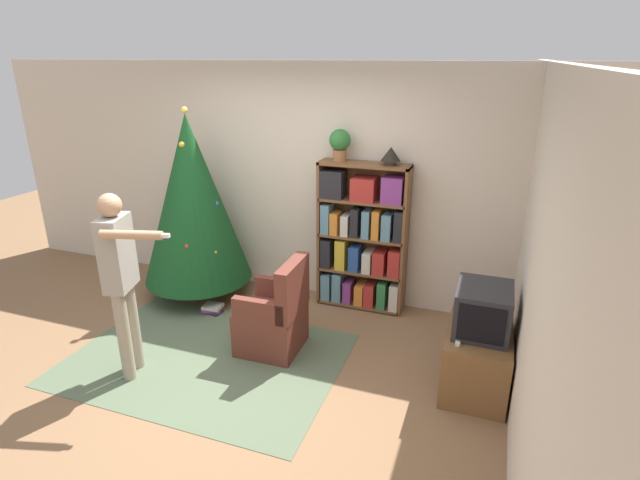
{
  "coord_description": "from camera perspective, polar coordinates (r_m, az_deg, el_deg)",
  "views": [
    {
      "loc": [
        2.03,
        -3.24,
        2.65
      ],
      "look_at": [
        0.57,
        0.81,
        1.05
      ],
      "focal_mm": 28.0,
      "sensor_mm": 36.0,
      "label": 1
    }
  ],
  "objects": [
    {
      "name": "christmas_tree",
      "position": [
        5.69,
        -14.35,
        4.44
      ],
      "size": [
        1.21,
        1.21,
        2.15
      ],
      "color": "#4C3323",
      "rests_on": "ground_plane"
    },
    {
      "name": "area_rug",
      "position": [
        4.87,
        -12.89,
        -13.07
      ],
      "size": [
        2.46,
        1.76,
        0.01
      ],
      "color": "#56664C",
      "rests_on": "ground_plane"
    },
    {
      "name": "book_pile_near_tree",
      "position": [
        5.63,
        -12.17,
        -7.66
      ],
      "size": [
        0.24,
        0.2,
        0.09
      ],
      "color": "#232328",
      "rests_on": "ground_plane"
    },
    {
      "name": "table_lamp",
      "position": [
        5.07,
        8.1,
        9.62
      ],
      "size": [
        0.2,
        0.2,
        0.18
      ],
      "color": "#473828",
      "rests_on": "bookshelf"
    },
    {
      "name": "ground_plane",
      "position": [
        4.64,
        -10.36,
        -14.75
      ],
      "size": [
        14.0,
        14.0,
        0.0
      ],
      "primitive_type": "plane",
      "color": "#846042"
    },
    {
      "name": "standing_person",
      "position": [
        4.43,
        -21.82,
        -3.41
      ],
      "size": [
        0.7,
        0.45,
        1.64
      ],
      "rotation": [
        0.0,
        0.0,
        -1.29
      ],
      "color": "#9E937F",
      "rests_on": "ground_plane"
    },
    {
      "name": "wall_back",
      "position": [
        5.64,
        -1.83,
        6.53
      ],
      "size": [
        8.0,
        0.1,
        2.6
      ],
      "color": "beige",
      "rests_on": "ground_plane"
    },
    {
      "name": "bookshelf",
      "position": [
        5.37,
        4.9,
        0.03
      ],
      "size": [
        0.95,
        0.27,
        1.62
      ],
      "color": "brown",
      "rests_on": "ground_plane"
    },
    {
      "name": "potted_plant",
      "position": [
        5.19,
        2.28,
        11.04
      ],
      "size": [
        0.22,
        0.22,
        0.33
      ],
      "color": "#935B38",
      "rests_on": "bookshelf"
    },
    {
      "name": "game_remote",
      "position": [
        4.12,
        15.49,
        -11.1
      ],
      "size": [
        0.04,
        0.12,
        0.02
      ],
      "color": "white",
      "rests_on": "tv_stand"
    },
    {
      "name": "wall_right",
      "position": [
        3.52,
        24.02,
        -3.98
      ],
      "size": [
        0.1,
        8.0,
        2.6
      ],
      "color": "beige",
      "rests_on": "ground_plane"
    },
    {
      "name": "armchair",
      "position": [
        4.76,
        -5.18,
        -8.93
      ],
      "size": [
        0.58,
        0.57,
        0.92
      ],
      "rotation": [
        0.0,
        0.0,
        -1.55
      ],
      "color": "brown",
      "rests_on": "ground_plane"
    },
    {
      "name": "television",
      "position": [
        4.24,
        18.12,
        -7.61
      ],
      "size": [
        0.43,
        0.51,
        0.39
      ],
      "color": "#28282D",
      "rests_on": "tv_stand"
    },
    {
      "name": "tv_stand",
      "position": [
        4.47,
        17.46,
        -12.85
      ],
      "size": [
        0.52,
        0.81,
        0.53
      ],
      "color": "brown",
      "rests_on": "ground_plane"
    }
  ]
}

